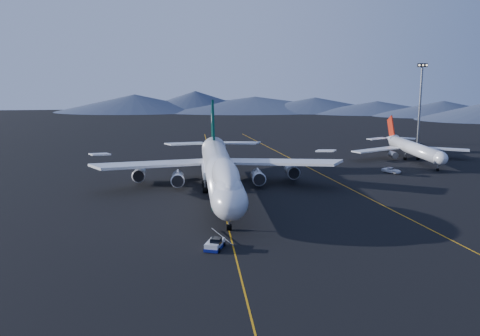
{
  "coord_description": "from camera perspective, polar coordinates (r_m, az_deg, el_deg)",
  "views": [
    {
      "loc": [
        -6.75,
        -116.61,
        28.38
      ],
      "look_at": [
        4.55,
        0.34,
        6.0
      ],
      "focal_mm": 40.0,
      "sensor_mm": 36.0,
      "label": 1
    }
  ],
  "objects": [
    {
      "name": "taxiway_line_main",
      "position": [
        120.2,
        -2.15,
        -2.87
      ],
      "size": [
        0.25,
        220.0,
        0.01
      ],
      "primitive_type": "cube",
      "color": "orange",
      "rests_on": "ground"
    },
    {
      "name": "floodlight_mast",
      "position": [
        208.36,
        18.65,
        6.53
      ],
      "size": [
        3.65,
        2.73,
        29.51
      ],
      "rotation": [
        0.0,
        0.0,
        0.33
      ],
      "color": "black",
      "rests_on": "ground"
    },
    {
      "name": "taxiway_line_side",
      "position": [
        134.85,
        10.43,
        -1.54
      ],
      "size": [
        28.08,
        198.09,
        0.01
      ],
      "primitive_type": "cube",
      "rotation": [
        0.0,
        0.0,
        0.14
      ],
      "color": "orange",
      "rests_on": "ground"
    },
    {
      "name": "ground",
      "position": [
        120.2,
        -2.15,
        -2.88
      ],
      "size": [
        500.0,
        500.0,
        0.0
      ],
      "primitive_type": "plane",
      "color": "black",
      "rests_on": "ground"
    },
    {
      "name": "boeing_747",
      "position": [
        119.0,
        -2.17,
        -0.15
      ],
      "size": [
        59.62,
        72.43,
        19.37
      ],
      "color": "silver",
      "rests_on": "ground"
    },
    {
      "name": "service_van",
      "position": [
        150.29,
        15.86,
        -0.23
      ],
      "size": [
        5.06,
        5.67,
        1.46
      ],
      "primitive_type": "imported",
      "rotation": [
        0.0,
        0.0,
        0.63
      ],
      "color": "white",
      "rests_on": "ground"
    },
    {
      "name": "second_jet",
      "position": [
        172.02,
        17.94,
        2.01
      ],
      "size": [
        37.93,
        42.85,
        12.19
      ],
      "rotation": [
        0.0,
        0.0,
        -0.01
      ],
      "color": "silver",
      "rests_on": "ground"
    },
    {
      "name": "pushback_tug",
      "position": [
        85.34,
        -2.73,
        -8.21
      ],
      "size": [
        3.69,
        5.04,
        1.98
      ],
      "rotation": [
        0.0,
        0.0,
        -0.34
      ],
      "color": "silver",
      "rests_on": "ground"
    }
  ]
}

